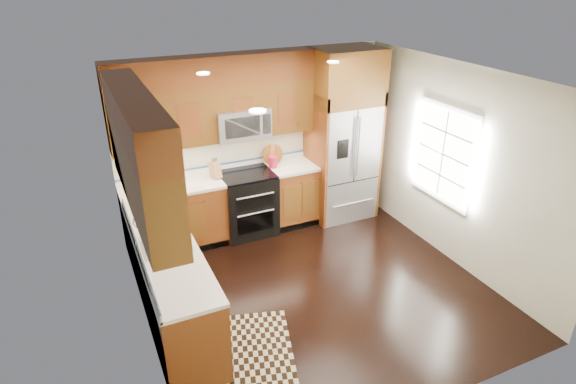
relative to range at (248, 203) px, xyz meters
name	(u,v)px	position (x,y,z in m)	size (l,w,h in m)	color
ground	(315,288)	(0.25, -1.67, -0.47)	(4.00, 4.00, 0.00)	black
wall_back	(254,141)	(0.25, 0.33, 0.83)	(4.00, 0.02, 2.60)	silver
wall_left	(136,231)	(-1.75, -1.67, 0.83)	(0.02, 4.00, 2.60)	silver
wall_right	(455,166)	(2.25, -1.67, 0.83)	(0.02, 4.00, 2.60)	silver
window	(444,154)	(2.23, -1.47, 0.93)	(0.04, 1.10, 1.30)	white
base_cabinets	(196,244)	(-0.98, -0.77, -0.02)	(2.85, 3.00, 0.90)	brown
countertop	(202,205)	(-0.84, -0.65, 0.45)	(2.86, 3.01, 0.04)	white
upper_cabinets	(187,119)	(-0.90, -0.58, 1.56)	(2.85, 3.00, 1.15)	brown
range	(248,203)	(0.00, 0.00, 0.00)	(0.76, 0.67, 0.95)	black
microwave	(241,123)	(0.00, 0.13, 1.19)	(0.76, 0.40, 0.42)	#B2B2B7
refrigerator	(343,136)	(1.55, -0.04, 0.83)	(0.98, 0.75, 2.60)	#B2B2B7
sink_faucet	(162,241)	(-1.48, -1.44, 0.52)	(0.54, 0.44, 0.37)	#B2B2B7
rug	(253,357)	(-0.86, -2.45, -0.46)	(0.82, 1.36, 0.01)	black
knife_block	(215,170)	(-0.44, 0.06, 0.59)	(0.15, 0.18, 0.30)	#A2754E
utensil_crock	(273,159)	(0.44, 0.07, 0.60)	(0.17, 0.17, 0.37)	#B21630
cutting_board	(273,163)	(0.50, 0.20, 0.48)	(0.31, 0.31, 0.02)	brown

